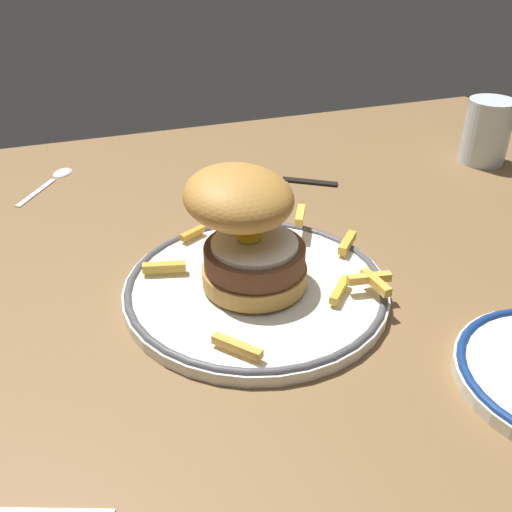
# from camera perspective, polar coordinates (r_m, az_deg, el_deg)

# --- Properties ---
(ground_plane) EXTENTS (1.32, 0.94, 0.04)m
(ground_plane) POSITION_cam_1_polar(r_m,az_deg,el_deg) (0.63, -3.00, -3.12)
(ground_plane) COLOR brown
(dinner_plate) EXTENTS (0.27, 0.27, 0.02)m
(dinner_plate) POSITION_cam_1_polar(r_m,az_deg,el_deg) (0.58, 0.00, -3.14)
(dinner_plate) COLOR white
(dinner_plate) RESTS_ON ground_plane
(burger) EXTENTS (0.15, 0.15, 0.12)m
(burger) POSITION_cam_1_polar(r_m,az_deg,el_deg) (0.55, -0.99, 2.82)
(burger) COLOR #B48239
(burger) RESTS_ON dinner_plate
(fries_pile) EXTENTS (0.24, 0.25, 0.03)m
(fries_pile) POSITION_cam_1_polar(r_m,az_deg,el_deg) (0.60, 2.67, -0.27)
(fries_pile) COLOR gold
(fries_pile) RESTS_ON dinner_plate
(water_glass) EXTENTS (0.07, 0.07, 0.10)m
(water_glass) POSITION_cam_1_polar(r_m,az_deg,el_deg) (0.95, 21.96, 11.04)
(water_glass) COLOR silver
(water_glass) RESTS_ON ground_plane
(knife) EXTENTS (0.16, 0.11, 0.01)m
(knife) POSITION_cam_1_polar(r_m,az_deg,el_deg) (0.83, 2.95, 7.69)
(knife) COLOR black
(knife) RESTS_ON ground_plane
(spoon) EXTENTS (0.09, 0.12, 0.01)m
(spoon) POSITION_cam_1_polar(r_m,az_deg,el_deg) (0.89, -19.24, 7.64)
(spoon) COLOR silver
(spoon) RESTS_ON ground_plane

